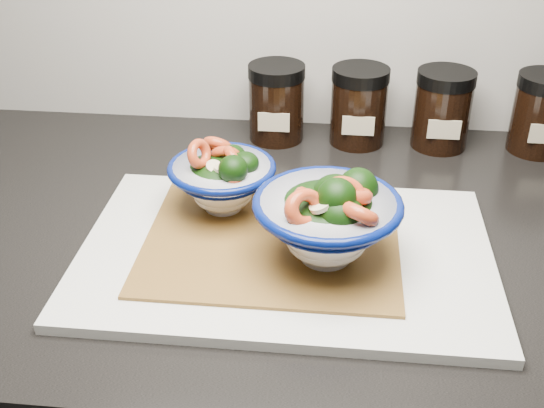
# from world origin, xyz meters

# --- Properties ---
(countertop) EXTENTS (3.50, 0.60, 0.04)m
(countertop) POSITION_xyz_m (0.00, 1.45, 0.88)
(countertop) COLOR black
(countertop) RESTS_ON cabinet
(cutting_board) EXTENTS (0.45, 0.30, 0.01)m
(cutting_board) POSITION_xyz_m (-0.11, 1.38, 0.91)
(cutting_board) COLOR silver
(cutting_board) RESTS_ON countertop
(bamboo_mat) EXTENTS (0.28, 0.24, 0.00)m
(bamboo_mat) POSITION_xyz_m (-0.13, 1.40, 0.91)
(bamboo_mat) COLOR #A47231
(bamboo_mat) RESTS_ON cutting_board
(bowl_left) EXTENTS (0.13, 0.13, 0.10)m
(bowl_left) POSITION_xyz_m (-0.19, 1.46, 0.96)
(bowl_left) COLOR white
(bowl_left) RESTS_ON bamboo_mat
(bowl_right) EXTENTS (0.16, 0.16, 0.11)m
(bowl_right) POSITION_xyz_m (-0.07, 1.37, 0.97)
(bowl_right) COLOR white
(bowl_right) RESTS_ON bamboo_mat
(spice_jar_a) EXTENTS (0.08, 0.08, 0.11)m
(spice_jar_a) POSITION_xyz_m (-0.16, 1.69, 0.96)
(spice_jar_a) COLOR black
(spice_jar_a) RESTS_ON countertop
(spice_jar_b) EXTENTS (0.08, 0.08, 0.11)m
(spice_jar_b) POSITION_xyz_m (-0.04, 1.69, 0.96)
(spice_jar_b) COLOR black
(spice_jar_b) RESTS_ON countertop
(spice_jar_c) EXTENTS (0.08, 0.08, 0.11)m
(spice_jar_c) POSITION_xyz_m (0.08, 1.69, 0.96)
(spice_jar_c) COLOR black
(spice_jar_c) RESTS_ON countertop
(spice_jar_d) EXTENTS (0.08, 0.08, 0.11)m
(spice_jar_d) POSITION_xyz_m (0.22, 1.69, 0.96)
(spice_jar_d) COLOR black
(spice_jar_d) RESTS_ON countertop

